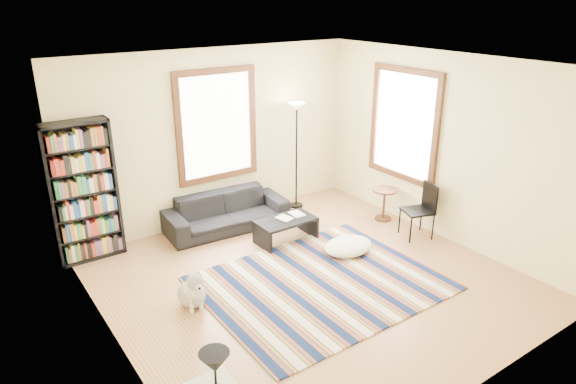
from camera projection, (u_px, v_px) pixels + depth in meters
floor at (309, 283)px, 6.84m from camera, size 5.00×5.00×0.10m
ceiling at (313, 61)px, 5.78m from camera, size 5.00×5.00×0.10m
wall_back at (215, 137)px, 8.25m from camera, size 5.00×0.10×2.80m
wall_front at (493, 266)px, 4.36m from camera, size 5.00×0.10×2.80m
wall_left at (101, 234)px, 4.95m from camera, size 0.10×5.00×2.80m
wall_right at (447, 148)px, 7.67m from camera, size 0.10×5.00×2.80m
window_back at (217, 125)px, 8.12m from camera, size 1.20×0.06×1.60m
window_right at (404, 125)px, 8.16m from camera, size 0.06×1.20×1.60m
rug at (321, 283)px, 6.73m from camera, size 2.98×2.38×0.02m
sofa at (226, 212)px, 8.21m from camera, size 2.01×0.90×0.57m
bookshelf at (83, 192)px, 7.06m from camera, size 0.90×0.30×2.00m
coffee_table at (286, 230)px, 7.84m from camera, size 1.00×0.72×0.36m
book_a at (280, 220)px, 7.71m from camera, size 0.28×0.23×0.02m
book_b at (292, 215)px, 7.89m from camera, size 0.20×0.26×0.02m
floor_cushion at (348, 246)px, 7.52m from camera, size 0.80×0.62×0.19m
floor_lamp at (296, 156)px, 8.83m from camera, size 0.32×0.32×1.86m
side_table at (384, 204)px, 8.54m from camera, size 0.44×0.44×0.54m
folding_chair at (417, 211)px, 7.89m from camera, size 0.53×0.51×0.86m
table_lamp at (215, 373)px, 3.88m from camera, size 0.27×0.27×0.38m
dog at (191, 287)px, 6.19m from camera, size 0.41×0.54×0.51m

